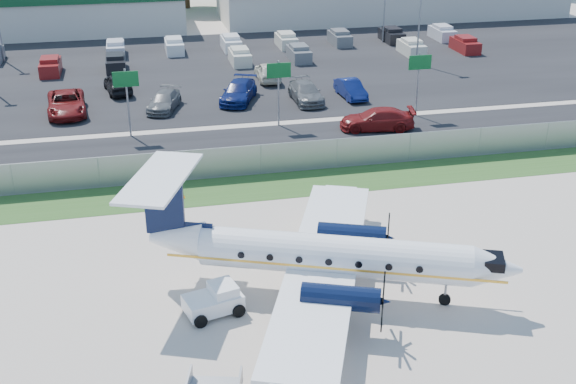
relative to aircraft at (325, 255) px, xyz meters
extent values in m
plane|color=beige|center=(-0.29, 0.53, -2.08)|extent=(170.00, 170.00, 0.00)
cube|color=#2D561E|center=(-0.29, 12.53, -2.07)|extent=(170.00, 4.00, 0.02)
cube|color=black|center=(-0.29, 19.53, -2.07)|extent=(170.00, 8.00, 0.02)
cube|color=black|center=(-0.29, 40.53, -2.07)|extent=(170.00, 32.00, 0.02)
cube|color=gray|center=(-0.29, 14.53, -1.08)|extent=(120.00, 0.02, 1.90)
cube|color=gray|center=(-0.29, 14.53, -0.10)|extent=(120.00, 0.06, 0.06)
cube|color=gray|center=(-0.29, 14.53, -2.03)|extent=(120.00, 0.06, 0.06)
cylinder|color=gray|center=(-8.29, 23.53, 0.42)|extent=(0.14, 0.14, 5.00)
cube|color=#0C5923|center=(-8.29, 23.38, 2.22)|extent=(1.80, 0.08, 1.10)
cylinder|color=gray|center=(2.71, 23.53, 0.42)|extent=(0.14, 0.14, 5.00)
cube|color=#0C5923|center=(2.71, 23.38, 2.22)|extent=(1.80, 0.08, 1.10)
cylinder|color=gray|center=(13.71, 23.53, 0.42)|extent=(0.14, 0.14, 5.00)
cube|color=#0C5923|center=(13.71, 23.38, 2.22)|extent=(1.80, 0.08, 1.10)
cylinder|color=gray|center=(19.71, 38.53, 2.42)|extent=(0.18, 0.18, 9.00)
cylinder|color=gray|center=(19.71, 48.53, 2.42)|extent=(0.18, 0.18, 9.00)
cylinder|color=white|center=(0.36, -0.14, 0.00)|extent=(11.92, 6.16, 1.84)
cone|color=white|center=(6.97, -2.76, 0.00)|extent=(2.65, 2.49, 1.84)
cone|color=white|center=(-6.43, 2.55, 0.19)|extent=(3.01, 2.63, 1.84)
cube|color=black|center=(6.79, -2.69, 0.34)|extent=(1.27, 1.49, 0.44)
cube|color=white|center=(-0.09, 0.04, -0.53)|extent=(9.14, 16.97, 0.21)
cylinder|color=black|center=(-0.13, -2.96, -0.39)|extent=(3.45, 2.20, 1.06)
cylinder|color=black|center=(1.93, 2.25, -0.39)|extent=(3.45, 2.20, 1.06)
cube|color=black|center=(-6.88, 2.72, 1.84)|extent=(1.77, 0.84, 2.80)
cube|color=white|center=(-6.97, 2.76, 3.24)|extent=(4.37, 6.43, 0.14)
cylinder|color=gray|center=(5.03, -1.99, -1.45)|extent=(0.12, 0.12, 1.26)
cylinder|color=black|center=(5.03, -1.99, -1.81)|extent=(0.57, 0.36, 0.54)
cylinder|color=black|center=(-1.12, -2.57, -1.77)|extent=(0.72, 0.59, 0.62)
cylinder|color=black|center=(0.94, 2.64, -1.77)|extent=(0.72, 0.59, 0.62)
cube|color=white|center=(-5.19, -0.42, -1.54)|extent=(2.75, 2.05, 0.69)
cube|color=white|center=(-4.71, -0.29, -1.00)|extent=(1.37, 1.51, 0.49)
cube|color=black|center=(-4.28, -0.18, -0.98)|extent=(0.45, 1.09, 0.39)
cylinder|color=black|center=(-5.85, -1.38, -1.79)|extent=(0.63, 0.36, 0.59)
cylinder|color=black|center=(-6.24, 0.10, -1.79)|extent=(0.63, 0.36, 0.59)
cylinder|color=black|center=(-4.13, -0.94, -1.79)|extent=(0.63, 0.36, 0.59)
cylinder|color=black|center=(-4.52, 0.55, -1.79)|extent=(0.63, 0.36, 0.59)
cube|color=gray|center=(-6.71, -5.74, -1.34)|extent=(0.39, 1.17, 0.59)
cube|color=gray|center=(-4.89, -6.22, -1.34)|extent=(0.39, 1.17, 0.59)
cylinder|color=black|center=(-6.33, -5.27, -1.90)|extent=(0.38, 0.21, 0.36)
cone|color=orange|center=(6.78, -0.33, -1.79)|extent=(0.38, 0.38, 0.58)
cube|color=orange|center=(6.78, -0.33, -2.06)|extent=(0.41, 0.41, 0.03)
cone|color=orange|center=(-5.53, 12.02, -1.85)|extent=(0.31, 0.31, 0.47)
cube|color=orange|center=(-5.53, 12.02, -2.07)|extent=(0.33, 0.33, 0.03)
imported|color=maroon|center=(9.66, 21.09, -2.08)|extent=(5.81, 3.12, 1.60)
imported|color=maroon|center=(-13.11, 29.88, -2.08)|extent=(3.32, 6.40, 1.72)
imported|color=#595B5E|center=(-5.51, 29.28, -2.08)|extent=(3.43, 5.27, 1.42)
imported|color=navy|center=(0.70, 30.25, -2.08)|extent=(4.25, 6.14, 1.65)
imported|color=#595B5E|center=(6.14, 28.98, -2.08)|extent=(2.26, 5.45, 1.58)
imported|color=navy|center=(10.12, 29.29, -2.08)|extent=(1.85, 4.63, 1.50)
imported|color=black|center=(-9.11, 34.95, -2.08)|extent=(2.76, 5.18, 1.68)
imported|color=beige|center=(4.26, 35.98, -2.08)|extent=(2.09, 4.97, 1.68)
camera|label=1|loc=(-7.70, -27.27, 15.98)|focal=45.00mm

